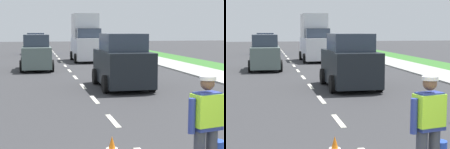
% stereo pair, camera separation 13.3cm
% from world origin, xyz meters
% --- Properties ---
extents(ground_plane, '(96.00, 96.00, 0.00)m').
position_xyz_m(ground_plane, '(0.00, 21.00, 0.00)').
color(ground_plane, '#333335').
extents(lane_center_line, '(0.14, 46.40, 0.01)m').
position_xyz_m(lane_center_line, '(0.00, 25.20, 0.00)').
color(lane_center_line, silver).
rests_on(lane_center_line, ground).
extents(road_worker, '(0.73, 0.48, 1.67)m').
position_xyz_m(road_worker, '(0.66, 1.66, 0.93)').
color(road_worker, '#383D4C').
rests_on(road_worker, ground).
extents(delivery_truck, '(2.16, 4.60, 3.54)m').
position_xyz_m(delivery_truck, '(1.87, 24.13, 1.61)').
color(delivery_truck, silver).
rests_on(delivery_truck, ground).
extents(car_oncoming_second, '(1.88, 3.86, 2.07)m').
position_xyz_m(car_oncoming_second, '(-1.83, 18.68, 0.96)').
color(car_oncoming_second, slate).
rests_on(car_oncoming_second, ground).
extents(car_oncoming_third, '(2.05, 4.03, 2.02)m').
position_xyz_m(car_oncoming_third, '(-1.78, 33.22, 0.94)').
color(car_oncoming_third, '#1E4799').
rests_on(car_oncoming_third, ground).
extents(car_outgoing_ahead, '(2.04, 3.80, 2.21)m').
position_xyz_m(car_outgoing_ahead, '(1.53, 11.10, 1.03)').
color(car_outgoing_ahead, black).
rests_on(car_outgoing_ahead, ground).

